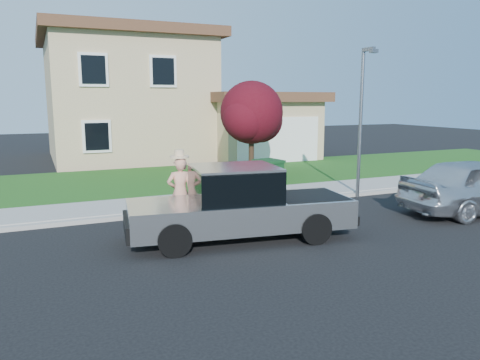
% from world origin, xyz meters
% --- Properties ---
extents(ground, '(80.00, 80.00, 0.00)m').
position_xyz_m(ground, '(0.00, 0.00, 0.00)').
color(ground, black).
rests_on(ground, ground).
extents(curb, '(40.00, 0.20, 0.12)m').
position_xyz_m(curb, '(1.00, 2.90, 0.06)').
color(curb, gray).
rests_on(curb, ground).
extents(sidewalk, '(40.00, 2.00, 0.15)m').
position_xyz_m(sidewalk, '(1.00, 4.00, 0.07)').
color(sidewalk, gray).
rests_on(sidewalk, ground).
extents(lawn, '(40.00, 7.00, 0.10)m').
position_xyz_m(lawn, '(1.00, 8.50, 0.05)').
color(lawn, '#1B4313').
rests_on(lawn, ground).
extents(house, '(14.00, 11.30, 6.85)m').
position_xyz_m(house, '(1.31, 16.38, 3.17)').
color(house, tan).
rests_on(house, ground).
extents(pickup_truck, '(5.54, 2.52, 1.76)m').
position_xyz_m(pickup_truck, '(-0.52, -0.07, 0.82)').
color(pickup_truck, black).
rests_on(pickup_truck, ground).
extents(woman, '(0.73, 0.54, 2.03)m').
position_xyz_m(woman, '(-1.51, 1.46, 0.96)').
color(woman, tan).
rests_on(woman, ground).
extents(sedan, '(4.91, 2.26, 1.63)m').
position_xyz_m(sedan, '(6.92, -0.51, 0.81)').
color(sedan, silver).
rests_on(sedan, ground).
extents(ornamental_tree, '(2.88, 2.59, 3.95)m').
position_xyz_m(ornamental_tree, '(3.49, 7.72, 2.62)').
color(ornamental_tree, black).
rests_on(ornamental_tree, lawn).
extents(trash_bin, '(0.87, 0.96, 1.21)m').
position_xyz_m(trash_bin, '(2.04, 3.41, 0.76)').
color(trash_bin, '#0F3A18').
rests_on(trash_bin, sidewalk).
extents(street_lamp, '(0.25, 0.63, 4.92)m').
position_xyz_m(street_lamp, '(5.11, 2.70, 2.81)').
color(street_lamp, slate).
rests_on(street_lamp, ground).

